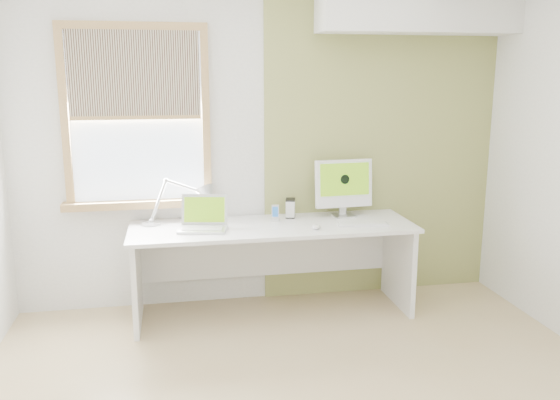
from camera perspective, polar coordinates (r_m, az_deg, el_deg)
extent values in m
cube|color=silver|center=(4.76, -1.59, 5.32)|extent=(4.00, 0.02, 2.60)
cube|color=silver|center=(1.48, 20.95, -11.46)|extent=(4.00, 0.02, 2.60)
cube|color=#89974D|center=(4.99, 9.91, 5.48)|extent=(2.00, 0.02, 2.60)
cube|color=white|center=(4.91, 13.43, 18.09)|extent=(1.60, 0.40, 0.42)
cube|color=olive|center=(4.70, -20.43, 7.54)|extent=(0.06, 0.06, 1.42)
cube|color=olive|center=(4.64, -7.32, 8.16)|extent=(0.06, 0.06, 1.42)
cube|color=olive|center=(4.65, -14.37, 16.29)|extent=(1.00, 0.06, 0.06)
cube|color=olive|center=(4.72, -13.51, -0.37)|extent=(1.20, 0.14, 0.06)
cube|color=#D1E2F9|center=(4.66, -13.91, 7.92)|extent=(1.00, 0.01, 1.30)
cube|color=beige|center=(4.61, -14.15, 11.91)|extent=(0.98, 0.02, 0.65)
cube|color=olive|center=(4.62, -13.94, 7.88)|extent=(0.98, 0.03, 0.03)
cube|color=white|center=(4.50, -0.71, -2.66)|extent=(2.20, 0.70, 0.03)
cube|color=white|center=(4.56, -13.93, -7.66)|extent=(0.04, 0.64, 0.70)
cube|color=white|center=(4.89, 11.58, -6.16)|extent=(0.04, 0.64, 0.70)
cube|color=white|center=(4.88, -1.35, -4.72)|extent=(2.08, 0.02, 0.48)
cylinder|color=silver|center=(4.62, -12.56, -2.25)|extent=(0.17, 0.17, 0.02)
sphere|color=silver|center=(4.61, -12.57, -2.06)|extent=(0.05, 0.05, 0.04)
cylinder|color=silver|center=(4.58, -11.87, -0.09)|extent=(0.15, 0.04, 0.32)
sphere|color=silver|center=(4.56, -11.16, 1.89)|extent=(0.04, 0.04, 0.04)
cylinder|color=silver|center=(4.57, -9.33, 1.32)|extent=(0.29, 0.03, 0.13)
sphere|color=silver|center=(4.59, -7.51, 0.76)|extent=(0.04, 0.04, 0.04)
cone|color=silver|center=(4.60, -7.18, 0.45)|extent=(0.25, 0.26, 0.20)
cube|color=silver|center=(4.38, -7.61, -2.86)|extent=(0.39, 0.31, 0.02)
cube|color=#B2B5B7|center=(4.38, -7.62, -2.72)|extent=(0.32, 0.20, 0.00)
cube|color=silver|center=(4.47, -7.44, -0.92)|extent=(0.36, 0.14, 0.23)
cube|color=#56870F|center=(4.46, -7.45, -0.95)|extent=(0.31, 0.11, 0.19)
cylinder|color=silver|center=(4.62, -0.48, -1.96)|extent=(0.08, 0.08, 0.02)
cube|color=silver|center=(4.60, -0.48, -1.15)|extent=(0.06, 0.02, 0.11)
cube|color=#194C99|center=(4.60, -0.47, -1.17)|extent=(0.05, 0.01, 0.08)
cube|color=silver|center=(4.72, 1.03, -0.81)|extent=(0.10, 0.13, 0.15)
cube|color=black|center=(4.71, 1.04, 0.04)|extent=(0.10, 0.13, 0.01)
cube|color=black|center=(4.74, 1.03, -1.64)|extent=(0.10, 0.13, 0.01)
cube|color=silver|center=(4.80, 6.29, -1.54)|extent=(0.19, 0.17, 0.01)
cube|color=silver|center=(4.81, 6.19, -0.51)|extent=(0.06, 0.02, 0.16)
cube|color=white|center=(4.76, 6.28, 1.63)|extent=(0.48, 0.11, 0.39)
cube|color=#56870F|center=(4.73, 6.41, 2.04)|extent=(0.42, 0.05, 0.26)
cylinder|color=black|center=(4.73, 6.42, 2.03)|extent=(0.08, 0.01, 0.08)
cube|color=white|center=(4.53, 8.16, -2.39)|extent=(0.40, 0.16, 0.01)
cube|color=white|center=(4.53, 8.16, -2.29)|extent=(0.37, 0.13, 0.00)
ellipsoid|color=white|center=(4.40, 3.57, -2.65)|extent=(0.09, 0.12, 0.03)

